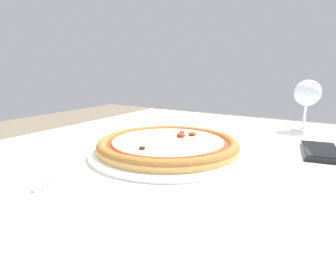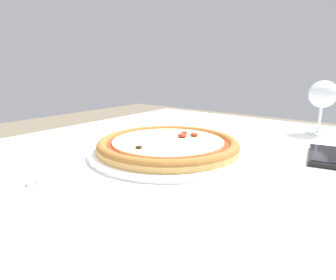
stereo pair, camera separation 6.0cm
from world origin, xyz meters
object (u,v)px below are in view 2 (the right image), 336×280
object	(u,v)px
dining_table	(242,212)
cell_phone	(328,156)
fork	(11,188)
wine_glass_far_left	(323,96)
pizza_plate	(168,146)

from	to	relation	value
dining_table	cell_phone	bearing A→B (deg)	54.82
fork	cell_phone	world-z (taller)	cell_phone
cell_phone	wine_glass_far_left	bearing A→B (deg)	104.16
wine_glass_far_left	cell_phone	distance (m)	0.26
fork	cell_phone	size ratio (longest dim) A/B	1.10
dining_table	fork	size ratio (longest dim) A/B	7.05
dining_table	wine_glass_far_left	distance (m)	0.44
fork	wine_glass_far_left	bearing A→B (deg)	67.07
dining_table	cell_phone	distance (m)	0.21
dining_table	fork	xyz separation A→B (m)	(-0.25, -0.31, 0.09)
dining_table	pizza_plate	world-z (taller)	pizza_plate
dining_table	cell_phone	xyz separation A→B (m)	(0.11, 0.16, 0.09)
pizza_plate	fork	xyz separation A→B (m)	(-0.08, -0.29, -0.01)
pizza_plate	cell_phone	xyz separation A→B (m)	(0.28, 0.17, -0.01)
fork	pizza_plate	bearing A→B (deg)	75.41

